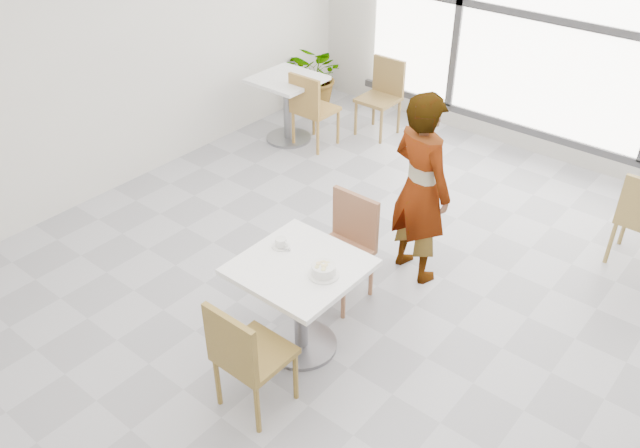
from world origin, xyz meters
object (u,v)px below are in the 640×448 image
Objects in this scene: oatmeal_bowl at (324,270)px; plant_left at (318,76)px; person at (421,188)px; chair_near at (245,353)px; coffee_cup at (281,243)px; bg_chair_left_near at (311,106)px; bg_table_left at (288,100)px; main_table at (301,291)px; bg_chair_left_far at (383,92)px; chair_far at (347,241)px.

oatmeal_bowl is 4.46m from plant_left.
chair_near is at bearing 104.74° from person.
coffee_cup is 0.18× the size of bg_chair_left_near.
plant_left is (-0.33, 0.95, -0.08)m from bg_table_left.
oatmeal_bowl is at bearing 4.11° from main_table.
plant_left is (-2.80, 2.12, -0.40)m from person.
plant_left is at bearing 128.04° from main_table.
coffee_cup is at bearing -64.44° from chair_near.
bg_table_left is (-2.34, 2.47, -0.04)m from main_table.
main_table is 3.70m from bg_chair_left_far.
chair_far is 5.47× the size of coffee_cup.
bg_chair_left_near is (-1.77, 2.41, -0.28)m from coffee_cup.
person reaches higher than bg_chair_left_near.
plant_left is (-2.67, 3.42, -0.11)m from main_table.
chair_far is 0.82m from oatmeal_bowl.
plant_left is (-2.78, 4.07, -0.09)m from chair_near.
oatmeal_bowl is 0.24× the size of bg_chair_left_far.
oatmeal_bowl is 0.24× the size of bg_chair_left_near.
chair_near is 4.34m from bg_chair_left_far.
chair_far reaches higher than main_table.
chair_near reaches higher than coffee_cup.
bg_chair_left_far is at bearing -5.14° from plant_left.
person is 2.71m from bg_chair_left_far.
chair_far is (-0.25, 1.36, 0.00)m from chair_near.
chair_far is at bearing 115.74° from oatmeal_bowl.
bg_chair_left_far is at bearing 50.41° from bg_table_left.
chair_far and bg_chair_left_near have the same top height.
person is at bearing -90.62° from chair_near.
bg_chair_left_far is (-1.76, 2.03, -0.30)m from person.
chair_near is 0.54× the size of person.
chair_far is 0.70m from coffee_cup.
bg_chair_left_near is 1.06× the size of plant_left.
main_table is 1.33m from person.
bg_table_left is 0.86× the size of bg_chair_left_near.
chair_near is 1.97m from person.
coffee_cup is 0.10× the size of person.
bg_chair_left_near is at bearing -13.78° from person.
chair_far is 0.72m from person.
chair_near is at bearing -64.44° from coffee_cup.
bg_chair_left_far is (0.71, 0.85, 0.01)m from bg_table_left.
main_table is 0.98× the size of plant_left.
bg_chair_left_near is at bearing 126.31° from coffee_cup.
person is (0.37, 1.22, 0.03)m from coffee_cup.
bg_chair_left_far reaches higher than main_table.
coffee_cup is (-0.43, 0.06, -0.01)m from oatmeal_bowl.
chair_far is 1.16× the size of bg_table_left.
chair_far is at bearing -46.96° from plant_left.
chair_near is 4.14× the size of oatmeal_bowl.
person is 2.47m from bg_chair_left_near.
bg_chair_left_near is at bearing 131.72° from oatmeal_bowl.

